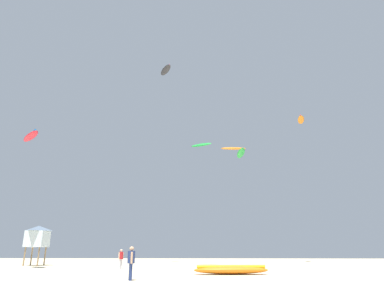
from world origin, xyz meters
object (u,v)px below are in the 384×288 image
person_midground (121,257)px  kite_aloft_1 (31,136)px  kite_grounded_near (231,270)px  kite_aloft_5 (201,145)px  kite_aloft_3 (241,153)px  kite_aloft_2 (166,70)px  kite_aloft_0 (233,148)px  lifeguard_tower (38,236)px  kite_aloft_4 (301,120)px  person_foreground (131,260)px

person_midground → kite_aloft_1: bearing=44.3°
kite_grounded_near → kite_aloft_5: 18.69m
kite_aloft_5 → kite_aloft_3: bearing=-57.1°
kite_aloft_1 → kite_aloft_3: (20.11, 1.69, -1.44)m
person_midground → kite_aloft_2: size_ratio=0.51×
kite_aloft_1 → kite_aloft_5: size_ratio=1.35×
kite_aloft_0 → lifeguard_tower: bearing=-141.9°
person_midground → kite_aloft_2: (1.98, 11.55, 25.38)m
lifeguard_tower → kite_aloft_0: 33.30m
kite_aloft_4 → kite_aloft_5: kite_aloft_4 is taller
kite_aloft_5 → kite_aloft_1: bearing=-154.5°
kite_aloft_0 → kite_aloft_1: kite_aloft_0 is taller
kite_aloft_0 → kite_aloft_1: (-21.50, -25.85, -6.41)m
kite_aloft_3 → kite_aloft_4: size_ratio=0.89×
person_foreground → kite_aloft_2: bearing=-104.8°
kite_grounded_near → person_foreground: bearing=-139.1°
person_foreground → kite_aloft_2: size_ratio=0.53×
kite_aloft_1 → kite_aloft_4: 36.97m
lifeguard_tower → kite_aloft_4: 38.65m
kite_aloft_3 → lifeguard_tower: bearing=164.9°
kite_aloft_4 → kite_aloft_0: bearing=141.0°
person_midground → lifeguard_tower: lifeguard_tower is taller
kite_aloft_2 → kite_aloft_5: 14.92m
kite_grounded_near → kite_aloft_4: (12.86, 23.54, 20.08)m
kite_aloft_0 → kite_aloft_4: 12.60m
person_midground → kite_aloft_5: (7.10, 6.40, 12.35)m
person_foreground → kite_grounded_near: bearing=-157.5°
person_midground → lifeguard_tower: size_ratio=0.40×
person_midground → kite_aloft_0: (12.39, 24.53, 17.39)m
person_midground → kite_grounded_near: person_midground is taller
lifeguard_tower → kite_aloft_2: (12.88, 5.25, 23.29)m
kite_aloft_2 → kite_aloft_3: 21.38m
kite_aloft_3 → kite_grounded_near: bearing=-104.1°
person_foreground → kite_aloft_3: (7.53, 12.18, 9.49)m
kite_aloft_1 → kite_grounded_near: bearing=-16.8°
person_foreground → kite_aloft_0: kite_aloft_0 is taller
person_foreground → person_midground: (-3.47, 11.80, -0.05)m
kite_aloft_5 → kite_aloft_0: bearing=73.7°
lifeguard_tower → kite_aloft_4: bearing=17.5°
kite_grounded_near → kite_aloft_4: 33.51m
kite_aloft_5 → kite_aloft_2: bearing=134.8°
kite_grounded_near → kite_aloft_3: (1.81, 7.22, 10.22)m
kite_aloft_1 → kite_aloft_4: bearing=30.0°
kite_grounded_near → kite_aloft_3: size_ratio=1.61×
kite_aloft_4 → kite_grounded_near: bearing=-118.6°
lifeguard_tower → kite_aloft_2: 27.13m
person_midground → kite_aloft_4: (22.05, 16.70, 19.40)m
kite_aloft_1 → person_midground: bearing=8.2°
person_midground → kite_aloft_3: size_ratio=0.52×
kite_aloft_3 → kite_aloft_4: 22.05m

